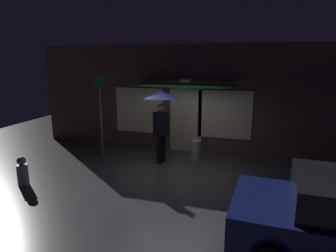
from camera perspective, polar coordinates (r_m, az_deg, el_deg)
ground_plane at (r=8.45m, az=-0.09°, el=-9.00°), size 18.00×18.00×0.00m
building_facade at (r=10.20m, az=3.67°, el=5.29°), size 10.99×1.00×3.64m
person_with_umbrella at (r=8.84m, az=-1.37°, el=3.55°), size 1.11×1.11×2.20m
street_sign_post at (r=9.66m, az=-12.90°, el=2.84°), size 0.40×0.07×2.70m
sidewalk_bollard at (r=9.44m, az=5.38°, el=-4.65°), size 0.30×0.30×0.63m
fire_hydrant at (r=8.39m, az=-26.29°, el=-8.00°), size 0.27×0.27×0.76m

